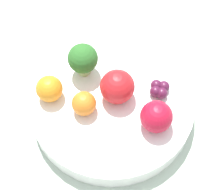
# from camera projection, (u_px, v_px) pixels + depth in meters

# --- Properties ---
(ground_plane) EXTENTS (6.00, 6.00, 0.00)m
(ground_plane) POSITION_uv_depth(u_px,v_px,m) (112.00, 115.00, 0.61)
(ground_plane) COLOR gray
(table_surface) EXTENTS (1.20, 1.20, 0.02)m
(table_surface) POSITION_uv_depth(u_px,v_px,m) (112.00, 113.00, 0.60)
(table_surface) COLOR #B2C6B2
(table_surface) RESTS_ON ground_plane
(bowl) EXTENTS (0.25, 0.25, 0.04)m
(bowl) POSITION_uv_depth(u_px,v_px,m) (112.00, 104.00, 0.58)
(bowl) COLOR white
(bowl) RESTS_ON table_surface
(broccoli) EXTENTS (0.05, 0.05, 0.06)m
(broccoli) POSITION_uv_depth(u_px,v_px,m) (83.00, 59.00, 0.56)
(broccoli) COLOR #99C17A
(broccoli) RESTS_ON bowl
(apple_red) EXTENTS (0.05, 0.05, 0.05)m
(apple_red) POSITION_uv_depth(u_px,v_px,m) (117.00, 86.00, 0.54)
(apple_red) COLOR red
(apple_red) RESTS_ON bowl
(apple_green) EXTENTS (0.05, 0.05, 0.05)m
(apple_green) POSITION_uv_depth(u_px,v_px,m) (156.00, 117.00, 0.52)
(apple_green) COLOR #B7142D
(apple_green) RESTS_ON bowl
(orange_front) EXTENTS (0.04, 0.04, 0.04)m
(orange_front) POSITION_uv_depth(u_px,v_px,m) (84.00, 104.00, 0.54)
(orange_front) COLOR orange
(orange_front) RESTS_ON bowl
(orange_back) EXTENTS (0.04, 0.04, 0.04)m
(orange_back) POSITION_uv_depth(u_px,v_px,m) (49.00, 89.00, 0.55)
(orange_back) COLOR orange
(orange_back) RESTS_ON bowl
(grape_cluster) EXTENTS (0.03, 0.03, 0.02)m
(grape_cluster) POSITION_uv_depth(u_px,v_px,m) (159.00, 89.00, 0.56)
(grape_cluster) COLOR #511938
(grape_cluster) RESTS_ON bowl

